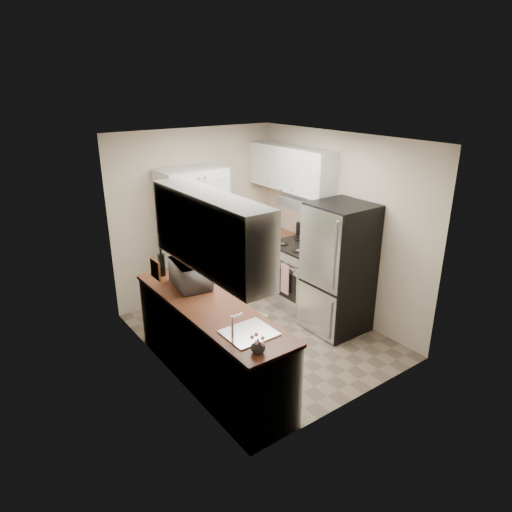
{
  "coord_description": "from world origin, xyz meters",
  "views": [
    {
      "loc": [
        -3.09,
        -4.15,
        3.09
      ],
      "look_at": [
        0.04,
        0.15,
        1.05
      ],
      "focal_mm": 32.0,
      "sensor_mm": 36.0,
      "label": 1
    }
  ],
  "objects": [
    {
      "name": "wine_bottle",
      "position": [
        -1.05,
        0.56,
        1.09
      ],
      "size": [
        0.08,
        0.08,
        0.33
      ],
      "primitive_type": "cylinder",
      "color": "black",
      "rests_on": "countertop_left"
    },
    {
      "name": "kitchen_mat",
      "position": [
        -0.03,
        0.65,
        0.01
      ],
      "size": [
        0.87,
        1.05,
        0.01
      ],
      "primitive_type": "cube",
      "rotation": [
        0.0,
        0.0,
        0.39
      ],
      "color": "#D2BF88",
      "rests_on": "ground"
    },
    {
      "name": "countertop_left",
      "position": [
        -0.99,
        -0.43,
        0.9
      ],
      "size": [
        0.63,
        2.33,
        0.04
      ],
      "primitive_type": "cube",
      "color": "brown",
      "rests_on": "base_cabinet_left"
    },
    {
      "name": "countertop_right",
      "position": [
        0.99,
        1.19,
        0.9
      ],
      "size": [
        0.63,
        0.83,
        0.04
      ],
      "primitive_type": "cube",
      "color": "brown",
      "rests_on": "base_cabinet_right"
    },
    {
      "name": "toaster_oven",
      "position": [
        0.95,
        1.31,
        1.02
      ],
      "size": [
        0.31,
        0.37,
        0.19
      ],
      "primitive_type": "cube",
      "rotation": [
        0.0,
        0.0,
        0.15
      ],
      "color": "silver",
      "rests_on": "countertop_right"
    },
    {
      "name": "electric_range",
      "position": [
        0.97,
        0.39,
        0.48
      ],
      "size": [
        0.71,
        0.78,
        1.13
      ],
      "color": "#B7B7BC",
      "rests_on": "ground"
    },
    {
      "name": "base_cabinet_left",
      "position": [
        -0.99,
        -0.43,
        0.44
      ],
      "size": [
        0.6,
        2.3,
        0.88
      ],
      "primitive_type": "cube",
      "color": "silver",
      "rests_on": "ground"
    },
    {
      "name": "flower_vase",
      "position": [
        -1.11,
        -1.45,
        0.99
      ],
      "size": [
        0.15,
        0.15,
        0.13
      ],
      "primitive_type": "imported",
      "rotation": [
        0.0,
        0.0,
        -0.14
      ],
      "color": "silver",
      "rests_on": "countertop_left"
    },
    {
      "name": "fruit_basket",
      "position": [
        0.98,
        1.34,
        1.17
      ],
      "size": [
        0.32,
        0.32,
        0.11
      ],
      "primitive_type": null,
      "rotation": [
        0.0,
        0.0,
        -0.26
      ],
      "color": "orange",
      "rests_on": "toaster_oven"
    },
    {
      "name": "pantry_cabinet",
      "position": [
        -0.2,
        1.32,
        1.0
      ],
      "size": [
        0.9,
        0.55,
        2.0
      ],
      "primitive_type": "cube",
      "color": "silver",
      "rests_on": "ground"
    },
    {
      "name": "refrigerator",
      "position": [
        0.94,
        -0.41,
        0.85
      ],
      "size": [
        0.7,
        0.72,
        1.7
      ],
      "primitive_type": "cube",
      "color": "#B7B7BC",
      "rests_on": "ground"
    },
    {
      "name": "base_cabinet_right",
      "position": [
        0.99,
        1.19,
        0.44
      ],
      "size": [
        0.6,
        0.8,
        0.88
      ],
      "primitive_type": "cube",
      "color": "silver",
      "rests_on": "ground"
    },
    {
      "name": "cutting_board",
      "position": [
        -0.81,
        0.67,
        1.05
      ],
      "size": [
        0.03,
        0.21,
        0.27
      ],
      "primitive_type": "cube",
      "rotation": [
        0.0,
        0.0,
        0.05
      ],
      "color": "#30862E",
      "rests_on": "countertop_left"
    },
    {
      "name": "microwave",
      "position": [
        -0.91,
        0.1,
        1.07
      ],
      "size": [
        0.44,
        0.58,
        0.3
      ],
      "primitive_type": "imported",
      "rotation": [
        0.0,
        0.0,
        1.41
      ],
      "color": "#A5A4A9",
      "rests_on": "countertop_left"
    },
    {
      "name": "room_shell",
      "position": [
        -0.02,
        -0.01,
        1.63
      ],
      "size": [
        2.64,
        3.24,
        2.52
      ],
      "color": "beige",
      "rests_on": "ground"
    },
    {
      "name": "ground",
      "position": [
        0.0,
        0.0,
        0.0
      ],
      "size": [
        3.2,
        3.2,
        0.0
      ],
      "primitive_type": "plane",
      "color": "#7A6B56",
      "rests_on": "ground"
    }
  ]
}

